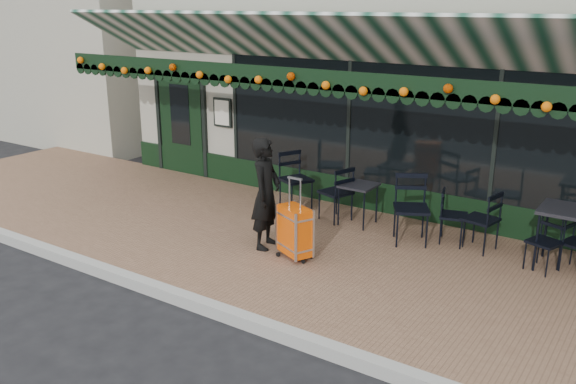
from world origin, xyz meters
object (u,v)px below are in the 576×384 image
Objects in this scene: chair_b_front at (411,210)px; chair_a_left at (481,220)px; cafe_table_a at (567,215)px; chair_a_front at (544,243)px; chair_solo at (296,180)px; cafe_table_b at (358,188)px; woman at (266,194)px; chair_b_left at (336,193)px; chair_b_right at (454,216)px; suitcase at (295,232)px.

chair_a_left is at bearing -11.20° from chair_b_front.
chair_a_front is at bearing -133.38° from cafe_table_a.
chair_a_front is 4.08m from chair_solo.
cafe_table_a reaches higher than cafe_table_b.
woman is 1.76× the size of chair_b_left.
chair_solo is at bearing -80.67° from chair_a_left.
chair_b_right is (2.15, 1.65, -0.40)m from woman.
chair_b_front is at bearing 77.05° from suitcase.
chair_a_front is 0.76× the size of chair_b_front.
suitcase reaches higher than cafe_table_a.
chair_b_front reaches higher than chair_b_right.
suitcase reaches higher than cafe_table_b.
chair_a_left is at bearing -66.03° from chair_solo.
chair_a_front is (-0.19, -0.20, -0.36)m from cafe_table_a.
chair_b_left is at bearing -179.85° from cafe_table_a.
cafe_table_a is 0.46m from chair_a_front.
chair_a_left is 1.11× the size of chair_b_right.
chair_a_left is 0.97× the size of chair_b_left.
cafe_table_b is (0.64, 1.56, -0.21)m from woman.
chair_b_left is (-3.19, 0.20, 0.07)m from chair_a_front.
suitcase is 1.29× the size of chair_a_left.
chair_b_front reaches higher than chair_a_left.
chair_b_front is (-0.91, -0.29, 0.07)m from chair_a_left.
chair_b_front is at bearing -172.71° from cafe_table_a.
suitcase is at bearing -113.78° from woman.
chair_a_front is at bearing -4.57° from cafe_table_b.
woman is at bearing -171.16° from chair_b_front.
woman is 1.92× the size of cafe_table_a.
suitcase is 1.48× the size of chair_a_front.
suitcase is at bearing -92.95° from cafe_table_b.
chair_b_front is at bearing 110.41° from chair_b_right.
suitcase is at bearing 122.51° from chair_b_right.
woman is at bearing -46.85° from chair_a_left.
woman is at bearing 112.11° from chair_b_right.
chair_b_right is (1.59, 1.76, 0.02)m from suitcase.
chair_a_front is 0.97× the size of chair_b_right.
cafe_table_a is (3.65, 1.54, -0.05)m from woman.
chair_b_right is (-1.50, 0.11, -0.35)m from cafe_table_a.
chair_solo is (-4.06, 0.36, 0.10)m from chair_a_front.
woman reaches higher than cafe_table_a.
cafe_table_b is 1.26m from chair_solo.
cafe_table_a reaches higher than chair_a_front.
chair_b_left is at bearing -74.66° from chair_solo.
cafe_table_a is 0.86× the size of chair_solo.
cafe_table_b is 1.52m from chair_b_right.
woman is 0.70m from suitcase.
chair_solo is (-2.24, 0.41, -0.02)m from chair_b_front.
chair_a_left is at bearing 110.14° from chair_b_left.
woman is 3.96m from cafe_table_a.
chair_a_left reaches higher than chair_a_front.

